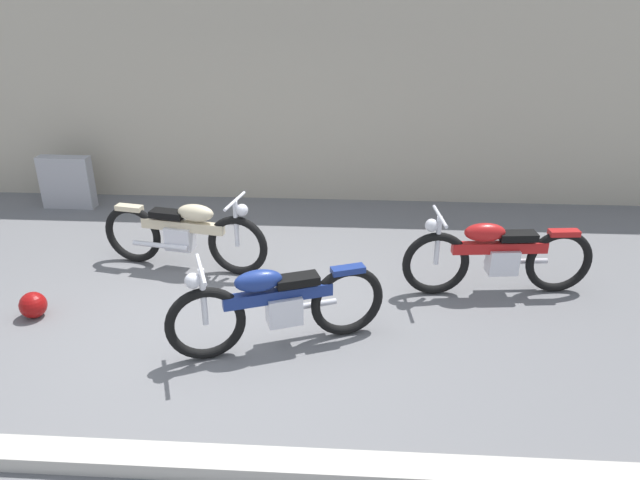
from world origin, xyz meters
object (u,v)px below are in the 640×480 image
object	(u,v)px
helmet	(33,305)
motorcycle_cream	(185,233)
motorcycle_red	(497,255)
motorcycle_blue	(277,304)
stone_marker	(67,182)

from	to	relation	value
helmet	motorcycle_cream	xyz separation A→B (m)	(1.25, 1.17, 0.31)
motorcycle_red	motorcycle_blue	bearing A→B (deg)	21.94
motorcycle_blue	motorcycle_red	distance (m)	2.48
stone_marker	helmet	distance (m)	3.22
motorcycle_cream	motorcycle_blue	xyz separation A→B (m)	(1.26, -1.53, -0.00)
motorcycle_cream	motorcycle_blue	bearing A→B (deg)	-39.60
stone_marker	motorcycle_blue	distance (m)	4.90
helmet	motorcycle_cream	world-z (taller)	motorcycle_cream
stone_marker	motorcycle_cream	size ratio (longest dim) A/B	0.38
stone_marker	helmet	bearing A→B (deg)	-71.50
stone_marker	motorcycle_cream	world-z (taller)	motorcycle_cream
helmet	motorcycle_cream	distance (m)	1.74
helmet	motorcycle_red	world-z (taller)	motorcycle_red
motorcycle_blue	motorcycle_red	xyz separation A→B (m)	(2.20, 1.15, 0.00)
motorcycle_cream	motorcycle_red	xyz separation A→B (m)	(3.46, -0.38, 0.00)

